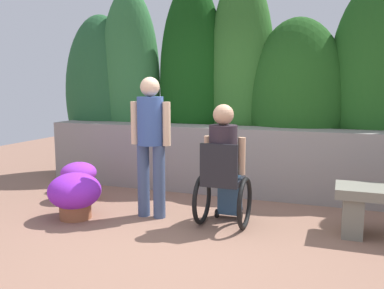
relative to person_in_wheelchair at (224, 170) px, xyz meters
The scene contains 7 objects.
ground_plane 0.94m from the person_in_wheelchair, 108.21° to the right, with size 13.43×13.43×0.00m, color #87614F.
stone_retaining_wall 1.39m from the person_in_wheelchair, 99.28° to the left, with size 5.75×0.50×0.94m, color gray.
hedge_backdrop 2.13m from the person_in_wheelchair, 91.98° to the left, with size 6.77×1.07×3.24m.
person_in_wheelchair is the anchor object (origin of this frame).
person_standing_companion 0.93m from the person_in_wheelchair, behind, with size 0.49×0.30×1.62m.
flower_pot_purple_near 2.14m from the person_in_wheelchair, behind, with size 0.47×0.47×0.51m.
flower_pot_terracotta_by_wall 1.75m from the person_in_wheelchair, 167.77° to the right, with size 0.60×0.60×0.53m.
Camera 1 is at (1.38, -3.54, 1.52)m, focal length 38.41 mm.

